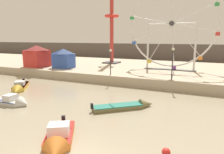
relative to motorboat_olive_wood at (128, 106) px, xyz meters
The scene contains 13 objects.
quay_promenade 17.50m from the motorboat_olive_wood, 90.37° to the left, with size 110.00×20.58×1.19m, color #B7A88E.
distant_town_skyline 40.67m from the motorboat_olive_wood, 90.16° to the left, with size 140.00×3.00×4.40m, color #564C47.
motorboat_olive_wood is the anchor object (origin of this frame).
motorboat_orange_hull 7.36m from the motorboat_olive_wood, 102.33° to the right, with size 3.23×4.08×1.56m.
motorboat_mustard_yellow 13.62m from the motorboat_olive_wood, behind, with size 3.79×4.39×1.32m.
motorboat_pale_grey 10.27m from the motorboat_olive_wood, 160.91° to the right, with size 4.00×1.54×1.34m.
ferris_wheel_white_frame 17.24m from the motorboat_olive_wood, 86.30° to the left, with size 12.69×1.20×13.11m.
drop_tower_red_tower 23.52m from the motorboat_olive_wood, 118.09° to the left, with size 2.80×2.80×15.43m.
carnival_booth_red_striped 22.20m from the motorboat_olive_wood, 153.41° to the left, with size 3.80×3.60×3.54m.
carnival_booth_blue_tent 18.31m from the motorboat_olive_wood, 144.54° to the left, with size 3.33×2.82×3.08m.
promenade_lamp_near 8.87m from the motorboat_olive_wood, 72.89° to the left, with size 0.32×0.32×3.66m.
promenade_lamp_far 10.05m from the motorboat_olive_wood, 123.80° to the left, with size 0.32×0.32×3.33m.
mooring_buoy_orange 7.19m from the motorboat_olive_wood, 54.70° to the right, with size 0.44×0.44×0.44m, color red.
Camera 1 is at (5.58, -6.95, 5.88)m, focal length 32.13 mm.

